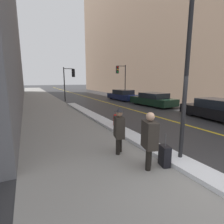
{
  "coord_description": "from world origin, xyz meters",
  "views": [
    {
      "loc": [
        -3.61,
        -2.57,
        2.41
      ],
      "look_at": [
        -0.4,
        4.0,
        1.05
      ],
      "focal_mm": 28.0,
      "sensor_mm": 36.0,
      "label": 1
    }
  ],
  "objects": [
    {
      "name": "ground_plane",
      "position": [
        0.0,
        0.0,
        0.0
      ],
      "size": [
        160.0,
        160.0,
        0.0
      ],
      "primitive_type": "plane",
      "color": "#2D2D30"
    },
    {
      "name": "traffic_light_near",
      "position": [
        0.89,
        17.39,
        2.7
      ],
      "size": [
        1.3,
        0.45,
        3.74
      ],
      "rotation": [
        0.0,
        0.0,
        0.16
      ],
      "color": "black",
      "rests_on": "ground"
    },
    {
      "name": "fire_hydrant",
      "position": [
        0.31,
        5.1,
        0.35
      ],
      "size": [
        0.2,
        0.2,
        0.7
      ],
      "color": "red",
      "rests_on": "ground"
    },
    {
      "name": "pedestrian_in_fedora",
      "position": [
        -1.01,
        2.24,
        0.84
      ],
      "size": [
        0.39,
        0.53,
        1.54
      ],
      "rotation": [
        0.0,
        0.0,
        -1.83
      ],
      "color": "black",
      "rests_on": "ground"
    },
    {
      "name": "parked_car_black",
      "position": [
        6.81,
        4.05,
        0.59
      ],
      "size": [
        2.22,
        4.54,
        1.25
      ],
      "rotation": [
        0.0,
        0.0,
        1.47
      ],
      "color": "black",
      "rests_on": "ground"
    },
    {
      "name": "lamp_post",
      "position": [
        0.38,
        0.93,
        3.0
      ],
      "size": [
        0.28,
        0.28,
        5.02
      ],
      "color": "black",
      "rests_on": "ground"
    },
    {
      "name": "snow_bank_curb",
      "position": [
        0.22,
        6.57,
        0.07
      ],
      "size": [
        0.74,
        15.91,
        0.13
      ],
      "color": "white",
      "rests_on": "ground"
    },
    {
      "name": "sidewalk_slab",
      "position": [
        -2.0,
        15.0,
        0.01
      ],
      "size": [
        4.0,
        80.0,
        0.01
      ],
      "color": "gray",
      "rests_on": "ground"
    },
    {
      "name": "traffic_light_far",
      "position": [
        7.02,
        16.74,
        3.04
      ],
      "size": [
        1.31,
        0.32,
        4.2
      ],
      "rotation": [
        0.0,
        0.0,
        3.1
      ],
      "color": "black",
      "rests_on": "ground"
    },
    {
      "name": "building_facade_right",
      "position": [
        13.0,
        22.0,
        11.92
      ],
      "size": [
        6.0,
        36.0,
        23.84
      ],
      "color": "#846B56",
      "rests_on": "ground"
    },
    {
      "name": "pedestrian_nearside",
      "position": [
        -0.75,
        1.0,
        0.87
      ],
      "size": [
        0.42,
        0.57,
        1.57
      ],
      "rotation": [
        0.0,
        0.0,
        -1.83
      ],
      "color": "black",
      "rests_on": "ground"
    },
    {
      "name": "rolling_suitcase",
      "position": [
        -0.27,
        0.9,
        0.3
      ],
      "size": [
        0.31,
        0.4,
        0.95
      ],
      "rotation": [
        0.0,
        0.0,
        -1.83
      ],
      "color": "black",
      "rests_on": "ground"
    },
    {
      "name": "parked_car_navy",
      "position": [
        6.66,
        15.53,
        0.58
      ],
      "size": [
        1.98,
        4.71,
        1.23
      ],
      "rotation": [
        0.0,
        0.0,
        1.62
      ],
      "color": "navy",
      "rests_on": "ground"
    },
    {
      "name": "road_centre_stripe",
      "position": [
        4.0,
        15.0,
        0.0
      ],
      "size": [
        0.16,
        80.0,
        0.0
      ],
      "color": "gold",
      "rests_on": "ground"
    },
    {
      "name": "parked_car_dark_green",
      "position": [
        6.9,
        10.26,
        0.58
      ],
      "size": [
        2.31,
        4.62,
        1.21
      ],
      "rotation": [
        0.0,
        0.0,
        1.67
      ],
      "color": "black",
      "rests_on": "ground"
    }
  ]
}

